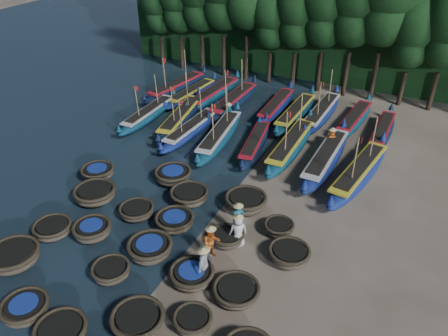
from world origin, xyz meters
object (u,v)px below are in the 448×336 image
at_px(coracle_6, 111,271).
at_px(coracle_19, 289,254).
at_px(coracle_22, 189,195).
at_px(long_boat_3, 192,129).
at_px(coracle_18, 227,237).
at_px(fisherman_5, 229,113).
at_px(long_boat_4, 220,135).
at_px(fisherman_4, 204,264).
at_px(coracle_7, 138,320).
at_px(long_boat_17, 382,132).
at_px(long_boat_12, 234,101).
at_px(coracle_21, 173,175).
at_px(coracle_14, 236,291).
at_px(coracle_17, 175,221).
at_px(coracle_15, 95,193).
at_px(long_boat_14, 295,113).
at_px(coracle_13, 192,275).
at_px(long_boat_2, 181,118).
at_px(long_boat_9, 177,87).
at_px(long_boat_1, 149,114).
at_px(fisherman_6, 331,140).
at_px(fisherman_3, 205,260).
at_px(coracle_10, 53,228).
at_px(coracle_24, 279,227).
at_px(coracle_20, 98,172).
at_px(long_boat_7, 326,158).
at_px(coracle_8, 193,320).
at_px(fisherman_1, 238,218).
at_px(coracle_16, 137,211).
at_px(coracle_5, 14,256).
at_px(long_boat_11, 214,94).
at_px(long_boat_8, 359,173).
at_px(long_boat_13, 276,106).
at_px(long_boat_6, 291,146).
at_px(long_boat_15, 322,113).
at_px(coracle_11, 92,230).
at_px(coracle_12, 150,248).
at_px(long_boat_5, 255,143).
at_px(coracle_1, 25,308).
at_px(fisherman_0, 238,230).
at_px(long_boat_16, 354,120).

relative_size(coracle_6, coracle_19, 0.82).
xyz_separation_m(coracle_22, long_boat_3, (-3.79, 7.00, 0.09)).
bearing_deg(coracle_18, fisherman_5, 115.08).
xyz_separation_m(long_boat_4, fisherman_4, (5.06, -11.77, 0.37)).
relative_size(coracle_7, long_boat_17, 0.36).
bearing_deg(long_boat_12, coracle_21, -82.25).
relative_size(coracle_18, long_boat_12, 0.21).
bearing_deg(fisherman_4, coracle_18, -5.30).
height_order(coracle_14, coracle_17, coracle_17).
height_order(coracle_18, coracle_21, coracle_21).
relative_size(coracle_15, long_boat_14, 0.35).
relative_size(coracle_13, coracle_14, 0.82).
bearing_deg(coracle_17, fisherman_4, -39.59).
bearing_deg(coracle_18, long_boat_2, 130.36).
relative_size(coracle_18, long_boat_9, 0.23).
xyz_separation_m(long_boat_1, long_boat_14, (10.10, 4.95, 0.03)).
relative_size(coracle_17, fisherman_6, 1.16).
xyz_separation_m(long_boat_9, fisherman_3, (12.27, -17.81, 0.23)).
distance_m(coracle_10, coracle_21, 7.47).
height_order(coracle_24, long_boat_1, long_boat_1).
relative_size(coracle_13, coracle_20, 0.85).
xyz_separation_m(long_boat_7, fisherman_4, (-2.37, -11.94, 0.35)).
relative_size(coracle_8, coracle_19, 0.74).
xyz_separation_m(long_boat_2, fisherman_1, (8.97, -9.42, 0.39)).
bearing_deg(coracle_16, long_boat_17, 55.24).
relative_size(coracle_21, long_boat_2, 0.28).
bearing_deg(coracle_6, coracle_5, -164.42).
bearing_deg(fisherman_5, fisherman_4, -99.67).
height_order(coracle_7, long_boat_11, long_boat_11).
distance_m(coracle_15, fisherman_4, 8.81).
height_order(coracle_5, long_boat_8, long_boat_8).
bearing_deg(long_boat_17, long_boat_13, 175.56).
distance_m(coracle_16, long_boat_6, 11.39).
xyz_separation_m(coracle_21, long_boat_15, (5.76, 12.34, 0.11)).
xyz_separation_m(long_boat_4, long_boat_11, (-3.76, 6.49, -0.02)).
distance_m(coracle_20, fisherman_3, 10.47).
distance_m(coracle_17, fisherman_1, 3.36).
bearing_deg(fisherman_3, coracle_11, -164.65).
height_order(coracle_12, long_boat_5, long_boat_5).
distance_m(coracle_1, long_boat_12, 22.52).
xyz_separation_m(long_boat_13, fisherman_0, (3.70, -15.53, 0.43)).
bearing_deg(long_boat_5, coracle_6, -104.52).
bearing_deg(long_boat_8, coracle_10, -128.64).
distance_m(coracle_15, coracle_24, 10.51).
relative_size(coracle_11, long_boat_5, 0.33).
distance_m(fisherman_1, fisherman_4, 3.58).
xyz_separation_m(coracle_1, coracle_14, (7.44, 4.61, -0.02)).
relative_size(coracle_11, long_boat_15, 0.28).
xyz_separation_m(coracle_16, long_boat_14, (3.98, 15.15, 0.20)).
xyz_separation_m(long_boat_16, fisherman_6, (-0.63, -4.61, 0.39)).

